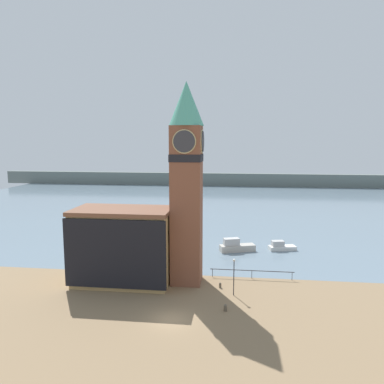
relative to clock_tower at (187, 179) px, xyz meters
The scene contains 11 objects.
ground_plane 16.80m from the clock_tower, 90.91° to the right, with size 160.00×160.00×0.00m, color #846B4C.
water 63.86m from the clock_tower, 90.15° to the left, with size 160.00×120.00×0.00m.
far_shoreline 103.04m from the clock_tower, 90.09° to the left, with size 180.00×3.00×5.00m.
pier_railing 14.92m from the clock_tower, 15.15° to the left, with size 10.86×0.08×1.09m.
clock_tower is the anchor object (origin of this frame).
pier_building 11.64m from the clock_tower, behind, with size 12.28×6.86×9.47m.
boat_near 19.76m from the clock_tower, 66.65° to the left, with size 5.95×3.42×2.18m.
boat_far 24.23m from the clock_tower, 49.45° to the left, with size 4.63×2.65×1.57m.
mooring_bollard_near 15.77m from the clock_tower, 55.94° to the right, with size 0.37×0.37×0.73m.
mooring_bollard_far 13.62m from the clock_tower, 18.08° to the right, with size 0.29×0.29×0.64m.
lamp_post 12.29m from the clock_tower, 30.19° to the right, with size 0.32×0.32×4.39m.
Camera 1 is at (6.42, -34.75, 17.86)m, focal length 35.00 mm.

